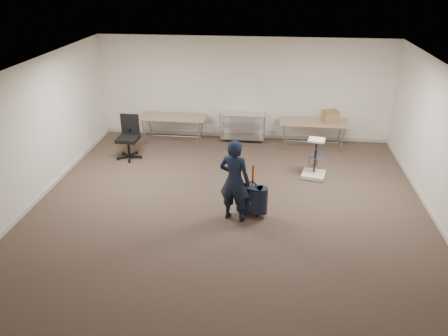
# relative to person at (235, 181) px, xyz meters

# --- Properties ---
(ground) EXTENTS (9.00, 9.00, 0.00)m
(ground) POSITION_rel_person_xyz_m (-0.14, -0.06, -0.82)
(ground) COLOR #46362A
(ground) RESTS_ON ground
(room_shell) EXTENTS (8.00, 9.00, 9.00)m
(room_shell) POSITION_rel_person_xyz_m (-0.14, 1.32, -0.77)
(room_shell) COLOR white
(room_shell) RESTS_ON ground
(folding_table_left) EXTENTS (1.80, 0.75, 0.73)m
(folding_table_left) POSITION_rel_person_xyz_m (-2.04, 3.89, -0.14)
(folding_table_left) COLOR #8C7055
(folding_table_left) RESTS_ON ground
(folding_table_right) EXTENTS (1.80, 0.75, 0.73)m
(folding_table_right) POSITION_rel_person_xyz_m (1.76, 3.89, -0.14)
(folding_table_right) COLOR #8C7055
(folding_table_right) RESTS_ON ground
(wire_shelf) EXTENTS (1.22, 0.47, 0.80)m
(wire_shelf) POSITION_rel_person_xyz_m (-0.14, 4.14, -0.38)
(wire_shelf) COLOR silver
(wire_shelf) RESTS_ON ground
(person) EXTENTS (0.68, 0.54, 1.64)m
(person) POSITION_rel_person_xyz_m (0.00, 0.00, 0.00)
(person) COLOR black
(person) RESTS_ON ground
(suitcase) EXTENTS (0.43, 0.29, 1.08)m
(suitcase) POSITION_rel_person_xyz_m (0.33, 0.13, -0.45)
(suitcase) COLOR #161D32
(suitcase) RESTS_ON ground
(office_chair) EXTENTS (0.66, 0.66, 1.09)m
(office_chair) POSITION_rel_person_xyz_m (-2.93, 2.67, -0.49)
(office_chair) COLOR black
(office_chair) RESTS_ON ground
(equipment_cart) EXTENTS (0.61, 0.61, 0.95)m
(equipment_cart) POSITION_rel_person_xyz_m (1.67, 2.02, -0.57)
(equipment_cart) COLOR #C0B5A5
(equipment_cart) RESTS_ON ground
(cardboard_box) EXTENTS (0.48, 0.42, 0.30)m
(cardboard_box) POSITION_rel_person_xyz_m (2.18, 3.94, 0.06)
(cardboard_box) COLOR #9A6648
(cardboard_box) RESTS_ON folding_table_right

